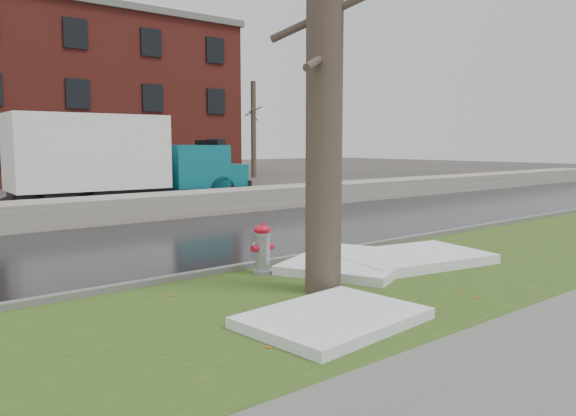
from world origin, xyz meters
TOP-DOWN VIEW (x-y plane):
  - ground at (0.00, 0.00)m, footprint 120.00×120.00m
  - verge at (0.00, -1.25)m, footprint 60.00×4.50m
  - road at (0.00, 4.50)m, footprint 60.00×7.00m
  - parking_lot at (0.00, 13.00)m, footprint 60.00×9.00m
  - curb at (0.00, 1.00)m, footprint 60.00×0.15m
  - snowbank at (0.00, 8.70)m, footprint 60.00×1.60m
  - brick_building at (2.00, 30.00)m, footprint 26.00×12.00m
  - bg_tree_right at (16.00, 24.00)m, footprint 1.40×1.62m
  - fire_hydrant at (-0.85, 0.49)m, footprint 0.44×0.37m
  - tree at (-0.83, -1.04)m, footprint 1.34×1.53m
  - box_truck at (1.52, 12.35)m, footprint 10.01×2.78m
  - snow_patch_near at (0.79, -0.10)m, footprint 3.19×2.88m
  - snow_patch_far at (-1.80, -2.28)m, footprint 2.33×1.79m
  - snow_patch_side at (1.92, -0.59)m, footprint 3.09×2.30m

SIDE VIEW (x-z plane):
  - ground at x=0.00m, z-range 0.00..0.00m
  - road at x=0.00m, z-range 0.00..0.03m
  - parking_lot at x=0.00m, z-range 0.00..0.03m
  - verge at x=0.00m, z-range 0.00..0.04m
  - curb at x=0.00m, z-range 0.00..0.14m
  - snow_patch_far at x=-1.80m, z-range 0.04..0.18m
  - snow_patch_near at x=0.79m, z-range 0.04..0.20m
  - snow_patch_side at x=1.92m, z-range 0.04..0.22m
  - snowbank at x=0.00m, z-range 0.00..0.75m
  - fire_hydrant at x=-0.85m, z-range 0.07..0.97m
  - box_truck at x=1.52m, z-range 0.10..3.42m
  - bg_tree_right at x=16.00m, z-range 0.08..6.58m
  - tree at x=-0.83m, z-range 0.06..6.98m
  - brick_building at x=2.00m, z-range 0.00..10.00m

